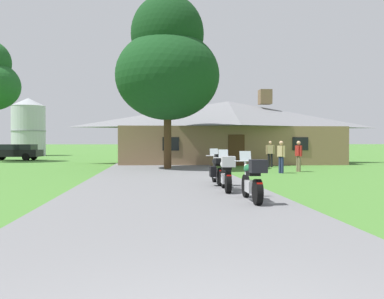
# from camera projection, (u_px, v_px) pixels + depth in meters

# --- Properties ---
(ground_plane) EXTENTS (500.00, 500.00, 0.00)m
(ground_plane) POSITION_uv_depth(u_px,v_px,m) (163.00, 171.00, 22.79)
(ground_plane) COLOR #42752D
(asphalt_driveway) EXTENTS (6.40, 80.00, 0.06)m
(asphalt_driveway) POSITION_uv_depth(u_px,v_px,m) (164.00, 174.00, 20.80)
(asphalt_driveway) COLOR slate
(asphalt_driveway) RESTS_ON ground
(motorcycle_green_nearest_to_camera) EXTENTS (0.66, 2.08, 1.30)m
(motorcycle_green_nearest_to_camera) POSITION_uv_depth(u_px,v_px,m) (253.00, 180.00, 10.83)
(motorcycle_green_nearest_to_camera) COLOR black
(motorcycle_green_nearest_to_camera) RESTS_ON asphalt_driveway
(motorcycle_white_second_in_row) EXTENTS (0.66, 2.08, 1.30)m
(motorcycle_white_second_in_row) POSITION_uv_depth(u_px,v_px,m) (226.00, 173.00, 13.17)
(motorcycle_white_second_in_row) COLOR black
(motorcycle_white_second_in_row) RESTS_ON asphalt_driveway
(motorcycle_black_farthest_in_row) EXTENTS (0.72, 2.08, 1.30)m
(motorcycle_black_farthest_in_row) POSITION_uv_depth(u_px,v_px,m) (218.00, 170.00, 15.16)
(motorcycle_black_farthest_in_row) COLOR black
(motorcycle_black_farthest_in_row) RESTS_ON asphalt_driveway
(stone_lodge) EXTENTS (16.81, 6.99, 5.58)m
(stone_lodge) POSITION_uv_depth(u_px,v_px,m) (228.00, 131.00, 31.43)
(stone_lodge) COLOR #896B4C
(stone_lodge) RESTS_ON ground
(bystander_tan_shirt_near_lodge) EXTENTS (0.54, 0.30, 1.67)m
(bystander_tan_shirt_near_lodge) POSITION_uv_depth(u_px,v_px,m) (270.00, 153.00, 26.51)
(bystander_tan_shirt_near_lodge) COLOR black
(bystander_tan_shirt_near_lodge) RESTS_ON ground
(bystander_red_shirt_beside_signpost) EXTENTS (0.29, 0.54, 1.67)m
(bystander_red_shirt_beside_signpost) POSITION_uv_depth(u_px,v_px,m) (299.00, 155.00, 22.42)
(bystander_red_shirt_beside_signpost) COLOR #75664C
(bystander_red_shirt_beside_signpost) RESTS_ON ground
(bystander_tan_shirt_by_tree) EXTENTS (0.35, 0.51, 1.67)m
(bystander_tan_shirt_by_tree) POSITION_uv_depth(u_px,v_px,m) (281.00, 155.00, 21.41)
(bystander_tan_shirt_by_tree) COLOR navy
(bystander_tan_shirt_by_tree) RESTS_ON ground
(tree_by_lodge_front) EXTENTS (6.03, 6.03, 10.12)m
(tree_by_lodge_front) POSITION_uv_depth(u_px,v_px,m) (167.00, 63.00, 24.13)
(tree_by_lodge_front) COLOR #422D19
(tree_by_lodge_front) RESTS_ON ground
(metal_silo_distant) EXTENTS (3.90, 3.90, 6.71)m
(metal_silo_distant) POSITION_uv_depth(u_px,v_px,m) (28.00, 127.00, 48.43)
(metal_silo_distant) COLOR #B2B7BC
(metal_silo_distant) RESTS_ON ground
(parked_black_suv_far_left) EXTENTS (4.76, 2.28, 1.40)m
(parked_black_suv_far_left) POSITION_uv_depth(u_px,v_px,m) (14.00, 151.00, 36.54)
(parked_black_suv_far_left) COLOR black
(parked_black_suv_far_left) RESTS_ON ground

